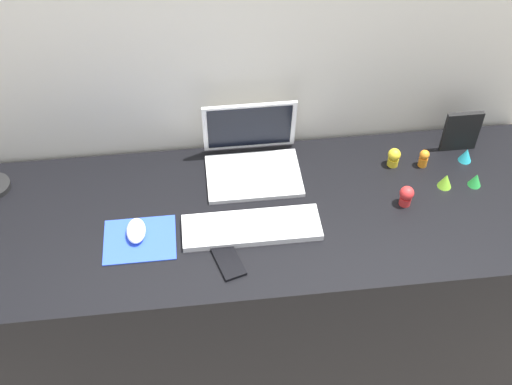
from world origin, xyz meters
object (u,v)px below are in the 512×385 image
Objects in this scene: keyboard at (252,228)px; laptop at (252,154)px; cell_phone at (228,261)px; mouse at (136,231)px; toy_figurine_cyan at (466,155)px; toy_figurine_green at (476,180)px; toy_figurine_lime at (446,181)px; toy_figurine_yellow at (394,157)px; picture_frame at (461,131)px; toy_figurine_orange at (424,158)px; toy_figurine_red at (406,195)px.

laptop is at bearing 83.51° from keyboard.
cell_phone is (-0.11, -0.39, -0.05)m from laptop.
toy_figurine_cyan is at bearing 10.77° from mouse.
keyboard is at bearing -171.66° from toy_figurine_green.
toy_figurine_green is 0.10m from toy_figurine_lime.
cell_phone is at bearing -149.14° from toy_figurine_yellow.
cell_phone is 0.90m from picture_frame.
toy_figurine_orange reaches higher than cell_phone.
laptop is 0.50m from toy_figurine_red.
laptop reaches higher than picture_frame.
laptop is 4.32× the size of toy_figurine_red.
laptop reaches higher than cell_phone.
toy_figurine_yellow reaches higher than toy_figurine_lime.
picture_frame is (0.69, 0.01, 0.02)m from laptop.
toy_figurine_lime is (-0.10, 0.01, 0.00)m from toy_figurine_green.
toy_figurine_lime is at bearing 176.85° from toy_figurine_green.
toy_figurine_yellow is 0.10m from toy_figurine_orange.
laptop is at bearing 153.74° from toy_figurine_red.
laptop is 6.32× the size of toy_figurine_cyan.
toy_figurine_cyan is 0.15m from toy_figurine_lime.
toy_figurine_lime is (0.97, 0.09, 0.00)m from mouse.
toy_figurine_cyan is (0.70, -0.05, -0.03)m from laptop.
mouse is 0.82m from toy_figurine_red.
keyboard is 0.34m from mouse.
picture_frame is 0.08m from toy_figurine_cyan.
keyboard is 0.73m from toy_figurine_green.
keyboard is 8.93× the size of toy_figurine_green.
picture_frame is (0.72, 0.28, 0.06)m from keyboard.
toy_figurine_yellow is 0.94× the size of toy_figurine_red.
toy_figurine_orange is at bearing 9.55° from cell_phone.
toy_figurine_lime is at bearing 5.60° from mouse.
toy_figurine_red is at bearing -122.82° from toy_figurine_orange.
toy_figurine_lime is (-0.10, -0.11, 0.00)m from toy_figurine_cyan.
mouse is (-0.37, -0.26, -0.03)m from laptop.
laptop reaches higher than keyboard.
toy_figurine_orange is at bearing -154.43° from picture_frame.
toy_figurine_yellow is at bearing 14.24° from mouse.
picture_frame is at bearing 97.48° from toy_figurine_cyan.
keyboard is at bearing 38.40° from cell_phone.
toy_figurine_red is (0.45, -0.22, -0.02)m from laptop.
laptop reaches higher than toy_figurine_orange.
keyboard is 0.62m from toy_figurine_orange.
toy_figurine_lime is at bearing -133.84° from toy_figurine_cyan.
mouse is at bearing -175.19° from toy_figurine_green.
toy_figurine_green is at bearing -1.32° from cell_phone.
toy_figurine_cyan is at bearing 46.16° from toy_figurine_lime.
toy_figurine_orange reaches higher than keyboard.
toy_figurine_yellow reaches higher than cell_phone.
mouse is 2.02× the size of toy_figurine_cyan.
toy_figurine_cyan is (0.15, 0.01, -0.01)m from toy_figurine_orange.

